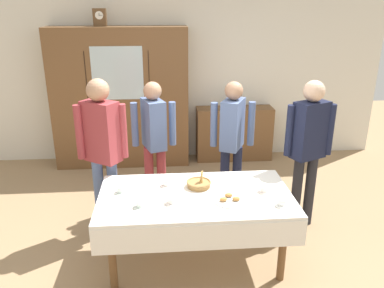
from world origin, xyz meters
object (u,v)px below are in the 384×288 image
at_px(tea_cup_near_right, 167,183).
at_px(bread_basket, 199,184).
at_px(person_beside_shelf, 309,141).
at_px(person_behind_table_right, 154,134).
at_px(tea_cup_mid_left, 172,201).
at_px(person_behind_table_left, 232,134).
at_px(book_stack, 235,104).
at_px(spoon_back_edge, 247,181).
at_px(tea_cup_far_right, 121,190).
at_px(pastry_plate, 229,200).
at_px(wall_cabinet, 121,98).
at_px(mantel_clock, 100,17).
at_px(tea_cup_front_edge, 264,189).
at_px(person_by_cabinet, 102,142).
at_px(tea_cup_near_left, 140,204).
at_px(tea_cup_center, 282,203).
at_px(dining_table, 196,205).
at_px(bookshelf_low, 234,133).
at_px(spoon_near_right, 230,188).

relative_size(tea_cup_near_right, bread_basket, 0.54).
relative_size(person_beside_shelf, person_behind_table_right, 1.06).
xyz_separation_m(tea_cup_mid_left, person_behind_table_left, (0.75, 1.21, 0.19)).
xyz_separation_m(book_stack, spoon_back_edge, (-0.32, -2.38, -0.17)).
xyz_separation_m(tea_cup_far_right, pastry_plate, (0.98, -0.24, -0.01)).
bearing_deg(wall_cabinet, mantel_clock, -179.83).
height_order(tea_cup_mid_left, tea_cup_front_edge, same).
relative_size(wall_cabinet, person_by_cabinet, 1.22).
height_order(book_stack, bread_basket, book_stack).
bearing_deg(tea_cup_near_left, book_stack, 64.34).
xyz_separation_m(tea_cup_front_edge, tea_cup_center, (0.09, -0.26, 0.00)).
relative_size(tea_cup_front_edge, spoon_back_edge, 1.09).
bearing_deg(wall_cabinet, pastry_plate, -66.26).
relative_size(dining_table, tea_cup_far_right, 13.72).
bearing_deg(tea_cup_front_edge, tea_cup_near_right, 167.44).
bearing_deg(mantel_clock, pastry_plate, -62.52).
relative_size(dining_table, wall_cabinet, 0.86).
xyz_separation_m(mantel_clock, book_stack, (1.97, 0.05, -1.30)).
height_order(wall_cabinet, tea_cup_mid_left, wall_cabinet).
bearing_deg(book_stack, person_behind_table_right, -130.31).
relative_size(tea_cup_near_left, tea_cup_mid_left, 1.00).
bearing_deg(bookshelf_low, tea_cup_far_right, -121.37).
height_order(bookshelf_low, person_beside_shelf, person_beside_shelf).
relative_size(book_stack, bread_basket, 0.92).
relative_size(tea_cup_front_edge, pastry_plate, 0.46).
relative_size(pastry_plate, spoon_back_edge, 2.35).
relative_size(bookshelf_low, bread_basket, 4.98).
bearing_deg(person_behind_table_left, tea_cup_mid_left, -121.81).
relative_size(tea_cup_near_left, person_behind_table_left, 0.08).
bearing_deg(dining_table, spoon_near_right, 19.42).
relative_size(mantel_clock, tea_cup_front_edge, 1.85).
relative_size(tea_cup_mid_left, person_behind_table_right, 0.08).
xyz_separation_m(tea_cup_near_left, spoon_back_edge, (1.03, 0.42, -0.02)).
xyz_separation_m(spoon_near_right, person_beside_shelf, (0.92, 0.49, 0.28)).
height_order(wall_cabinet, spoon_back_edge, wall_cabinet).
xyz_separation_m(bookshelf_low, spoon_near_right, (-0.51, -2.52, 0.30)).
xyz_separation_m(bookshelf_low, tea_cup_front_edge, (-0.20, -2.61, 0.33)).
bearing_deg(tea_cup_center, book_stack, 87.70).
xyz_separation_m(tea_cup_far_right, person_by_cabinet, (-0.22, 0.52, 0.29)).
height_order(spoon_back_edge, person_by_cabinet, person_by_cabinet).
xyz_separation_m(wall_cabinet, pastry_plate, (1.19, -2.71, -0.30)).
distance_m(pastry_plate, person_behind_table_left, 1.24).
bearing_deg(wall_cabinet, dining_table, -70.84).
relative_size(bread_basket, person_behind_table_right, 0.15).
xyz_separation_m(wall_cabinet, tea_cup_center, (1.63, -2.82, -0.29)).
bearing_deg(person_by_cabinet, bread_basket, -25.65).
distance_m(bookshelf_low, tea_cup_near_left, 3.13).
relative_size(bread_basket, person_behind_table_left, 0.15).
xyz_separation_m(tea_cup_mid_left, pastry_plate, (0.51, 0.00, -0.02)).
bearing_deg(pastry_plate, person_behind_table_left, 78.97).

